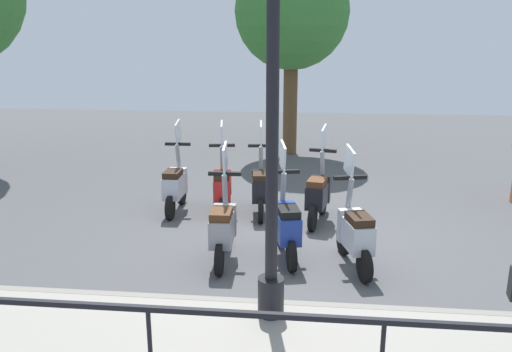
{
  "coord_description": "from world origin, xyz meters",
  "views": [
    {
      "loc": [
        -6.92,
        -0.24,
        2.81
      ],
      "look_at": [
        0.2,
        0.5,
        0.9
      ],
      "focal_mm": 35.0,
      "sensor_mm": 36.0,
      "label": 1
    }
  ],
  "objects_px": {
    "tree_distant": "(292,13)",
    "scooter_near_2": "(223,227)",
    "scooter_near_0": "(355,232)",
    "scooter_far_1": "(261,187)",
    "scooter_far_3": "(175,184)",
    "scooter_near_1": "(286,224)",
    "scooter_far_0": "(318,193)",
    "scooter_far_2": "(222,186)",
    "lamp_post_near": "(272,143)"
  },
  "relations": [
    {
      "from": "lamp_post_near",
      "to": "scooter_near_0",
      "type": "distance_m",
      "value": 2.3
    },
    {
      "from": "scooter_far_1",
      "to": "scooter_near_1",
      "type": "bearing_deg",
      "value": -169.03
    },
    {
      "from": "scooter_far_0",
      "to": "scooter_far_2",
      "type": "bearing_deg",
      "value": 93.68
    },
    {
      "from": "scooter_near_1",
      "to": "scooter_near_2",
      "type": "xyz_separation_m",
      "value": [
        -0.18,
        0.82,
        0.0
      ]
    },
    {
      "from": "lamp_post_near",
      "to": "scooter_far_0",
      "type": "height_order",
      "value": "lamp_post_near"
    },
    {
      "from": "lamp_post_near",
      "to": "scooter_far_0",
      "type": "distance_m",
      "value": 3.53
    },
    {
      "from": "scooter_near_1",
      "to": "scooter_far_1",
      "type": "relative_size",
      "value": 1.0
    },
    {
      "from": "scooter_far_1",
      "to": "scooter_far_3",
      "type": "distance_m",
      "value": 1.46
    },
    {
      "from": "scooter_far_1",
      "to": "scooter_far_2",
      "type": "relative_size",
      "value": 1.0
    },
    {
      "from": "scooter_near_0",
      "to": "scooter_far_1",
      "type": "relative_size",
      "value": 1.0
    },
    {
      "from": "lamp_post_near",
      "to": "scooter_far_3",
      "type": "distance_m",
      "value": 4.19
    },
    {
      "from": "scooter_far_3",
      "to": "scooter_near_0",
      "type": "bearing_deg",
      "value": -125.11
    },
    {
      "from": "scooter_near_0",
      "to": "scooter_near_2",
      "type": "xyz_separation_m",
      "value": [
        0.02,
        1.7,
        0.0
      ]
    },
    {
      "from": "scooter_near_2",
      "to": "scooter_far_3",
      "type": "relative_size",
      "value": 1.0
    },
    {
      "from": "scooter_near_0",
      "to": "scooter_far_0",
      "type": "distance_m",
      "value": 1.71
    },
    {
      "from": "scooter_far_1",
      "to": "tree_distant",
      "type": "bearing_deg",
      "value": -8.62
    },
    {
      "from": "scooter_near_2",
      "to": "scooter_far_1",
      "type": "distance_m",
      "value": 1.94
    },
    {
      "from": "scooter_far_0",
      "to": "scooter_far_3",
      "type": "bearing_deg",
      "value": 95.79
    },
    {
      "from": "scooter_near_2",
      "to": "scooter_far_1",
      "type": "relative_size",
      "value": 1.0
    },
    {
      "from": "scooter_near_2",
      "to": "scooter_far_3",
      "type": "distance_m",
      "value": 2.23
    },
    {
      "from": "tree_distant",
      "to": "scooter_near_0",
      "type": "relative_size",
      "value": 3.24
    },
    {
      "from": "lamp_post_near",
      "to": "scooter_far_3",
      "type": "xyz_separation_m",
      "value": [
        3.46,
        1.89,
        -1.44
      ]
    },
    {
      "from": "scooter_near_2",
      "to": "scooter_far_2",
      "type": "xyz_separation_m",
      "value": [
        1.88,
        0.33,
        0.0
      ]
    },
    {
      "from": "scooter_near_0",
      "to": "scooter_near_1",
      "type": "xyz_separation_m",
      "value": [
        0.21,
        0.88,
        0.0
      ]
    },
    {
      "from": "scooter_near_2",
      "to": "scooter_far_3",
      "type": "bearing_deg",
      "value": 28.52
    },
    {
      "from": "lamp_post_near",
      "to": "scooter_far_1",
      "type": "distance_m",
      "value": 3.77
    },
    {
      "from": "scooter_near_2",
      "to": "scooter_far_0",
      "type": "xyz_separation_m",
      "value": [
        1.64,
        -1.27,
        0.0
      ]
    },
    {
      "from": "tree_distant",
      "to": "scooter_near_2",
      "type": "xyz_separation_m",
      "value": [
        -6.85,
        0.61,
        -3.05
      ]
    },
    {
      "from": "scooter_near_0",
      "to": "lamp_post_near",
      "type": "bearing_deg",
      "value": 133.93
    },
    {
      "from": "scooter_far_2",
      "to": "scooter_near_0",
      "type": "bearing_deg",
      "value": -141.56
    },
    {
      "from": "scooter_far_2",
      "to": "scooter_far_3",
      "type": "relative_size",
      "value": 1.0
    },
    {
      "from": "scooter_near_0",
      "to": "scooter_far_1",
      "type": "distance_m",
      "value": 2.38
    },
    {
      "from": "tree_distant",
      "to": "scooter_near_2",
      "type": "distance_m",
      "value": 7.52
    },
    {
      "from": "scooter_far_0",
      "to": "scooter_far_1",
      "type": "bearing_deg",
      "value": 85.81
    },
    {
      "from": "scooter_near_0",
      "to": "scooter_far_1",
      "type": "bearing_deg",
      "value": 21.52
    },
    {
      "from": "scooter_far_2",
      "to": "lamp_post_near",
      "type": "bearing_deg",
      "value": -171.04
    },
    {
      "from": "tree_distant",
      "to": "scooter_near_1",
      "type": "distance_m",
      "value": 7.33
    },
    {
      "from": "scooter_near_0",
      "to": "scooter_near_1",
      "type": "bearing_deg",
      "value": 62.88
    },
    {
      "from": "scooter_near_0",
      "to": "scooter_near_1",
      "type": "height_order",
      "value": "same"
    },
    {
      "from": "scooter_far_1",
      "to": "scooter_far_3",
      "type": "relative_size",
      "value": 1.0
    },
    {
      "from": "scooter_near_0",
      "to": "scooter_far_2",
      "type": "distance_m",
      "value": 2.78
    },
    {
      "from": "scooter_near_1",
      "to": "scooter_near_2",
      "type": "relative_size",
      "value": 1.0
    },
    {
      "from": "scooter_near_2",
      "to": "scooter_far_2",
      "type": "bearing_deg",
      "value": 7.57
    },
    {
      "from": "scooter_far_1",
      "to": "scooter_near_2",
      "type": "bearing_deg",
      "value": 165.4
    },
    {
      "from": "lamp_post_near",
      "to": "scooter_near_0",
      "type": "height_order",
      "value": "lamp_post_near"
    },
    {
      "from": "lamp_post_near",
      "to": "tree_distant",
      "type": "height_order",
      "value": "tree_distant"
    },
    {
      "from": "scooter_near_0",
      "to": "scooter_far_3",
      "type": "distance_m",
      "value": 3.44
    },
    {
      "from": "scooter_far_0",
      "to": "scooter_far_1",
      "type": "height_order",
      "value": "same"
    },
    {
      "from": "scooter_near_1",
      "to": "scooter_far_3",
      "type": "xyz_separation_m",
      "value": [
        1.73,
        1.96,
        0.0
      ]
    },
    {
      "from": "tree_distant",
      "to": "scooter_far_3",
      "type": "distance_m",
      "value": 6.07
    }
  ]
}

